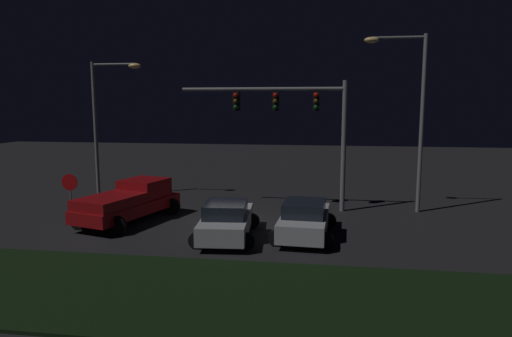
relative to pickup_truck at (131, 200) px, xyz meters
The scene contains 9 objects.
ground_plane 4.74m from the pickup_truck, ahead, with size 80.00×80.00×0.00m, color black.
grass_median 8.93m from the pickup_truck, 58.93° to the right, with size 25.97×5.52×0.10m, color black.
pickup_truck is the anchor object (origin of this frame).
car_sedan 5.35m from the pickup_truck, 22.39° to the right, with size 2.73×4.54×1.51m.
car_sedan_far 8.16m from the pickup_truck, ahead, with size 2.63×4.49×1.51m.
traffic_signal_gantry 8.94m from the pickup_truck, 25.22° to the left, with size 8.32×0.56×6.50m.
street_lamp_left 7.05m from the pickup_truck, 125.96° to the left, with size 2.92×0.44×7.68m.
street_lamp_right 14.15m from the pickup_truck, 16.60° to the left, with size 2.98×0.44×8.68m.
stop_sign 2.73m from the pickup_truck, 166.91° to the right, with size 0.76×0.08×2.23m.
Camera 1 is at (4.17, -20.05, 5.34)m, focal length 31.91 mm.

